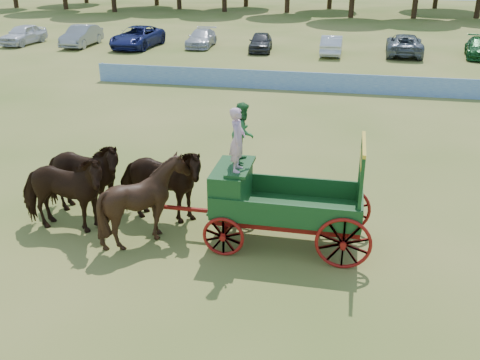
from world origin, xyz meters
name	(u,v)px	position (x,y,z in m)	size (l,w,h in m)	color
ground	(309,267)	(0.00, 0.00, 0.00)	(160.00, 160.00, 0.00)	#9D8A47
horse_lead_left	(62,193)	(-6.81, 0.52, 1.17)	(1.26, 2.76, 2.33)	black
horse_lead_right	(81,178)	(-6.81, 1.62, 1.17)	(1.26, 2.76, 2.33)	black
horse_wheel_left	(146,201)	(-4.41, 0.52, 1.17)	(1.88, 2.12, 2.34)	black
horse_wheel_right	(160,184)	(-4.41, 1.62, 1.17)	(1.26, 2.76, 2.33)	black
farm_dray	(259,184)	(-1.46, 1.09, 1.66)	(6.00, 2.00, 3.78)	#9C100F
sponsor_banner	(319,82)	(-1.00, 18.00, 0.53)	(26.00, 0.08, 1.05)	blue
parked_cars	(228,40)	(-8.86, 29.92, 0.76)	(38.11, 6.79, 1.64)	silver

